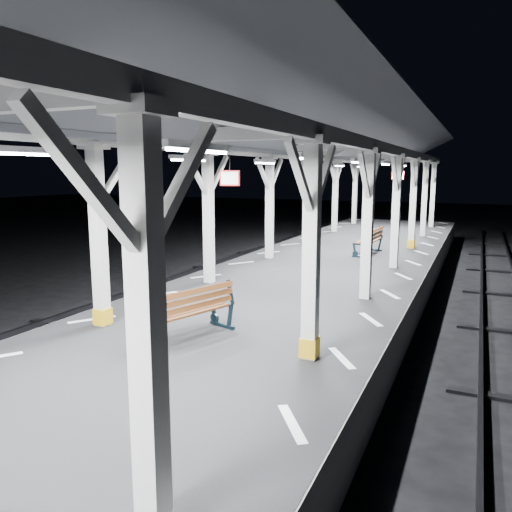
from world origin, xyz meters
The scene contains 6 objects.
ground centered at (0.00, 0.00, 0.00)m, with size 120.00×120.00×0.00m, color black.
platform centered at (0.00, 0.00, 0.50)m, with size 6.00×50.00×1.00m, color black.
hazard_stripes_right centered at (2.45, 0.00, 1.00)m, with size 1.00×48.00×0.01m, color silver.
canopy centered at (0.00, -0.02, 4.56)m, with size 5.40×49.00×4.65m.
bench_mid centered at (-0.12, 2.03, 1.49)m, with size 1.14×1.81×0.92m.
bench_far centered at (0.89, 12.13, 1.49)m, with size 0.74×1.73×0.92m.
Camera 1 is at (4.22, -4.95, 3.82)m, focal length 35.00 mm.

